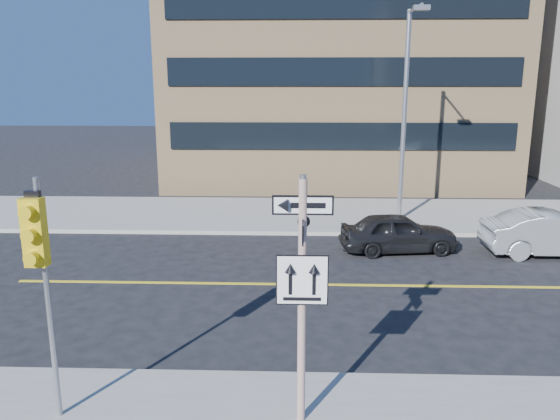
{
  "coord_description": "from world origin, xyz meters",
  "views": [
    {
      "loc": [
        -0.07,
        -10.41,
        5.54
      ],
      "look_at": [
        -0.56,
        4.0,
        2.14
      ],
      "focal_mm": 35.0,
      "sensor_mm": 36.0,
      "label": 1
    }
  ],
  "objects_px": {
    "sign_pole": "(302,289)",
    "traffic_signal": "(38,252)",
    "parked_car_b": "(554,234)",
    "parked_car_a": "(398,233)",
    "streetlight_a": "(406,103)"
  },
  "relations": [
    {
      "from": "parked_car_a",
      "to": "sign_pole",
      "type": "bearing_deg",
      "value": 154.16
    },
    {
      "from": "traffic_signal",
      "to": "parked_car_b",
      "type": "relative_size",
      "value": 0.9
    },
    {
      "from": "parked_car_b",
      "to": "parked_car_a",
      "type": "bearing_deg",
      "value": 87.08
    },
    {
      "from": "sign_pole",
      "to": "parked_car_a",
      "type": "distance_m",
      "value": 10.39
    },
    {
      "from": "sign_pole",
      "to": "parked_car_a",
      "type": "height_order",
      "value": "sign_pole"
    },
    {
      "from": "traffic_signal",
      "to": "parked_car_a",
      "type": "bearing_deg",
      "value": 53.55
    },
    {
      "from": "streetlight_a",
      "to": "parked_car_b",
      "type": "bearing_deg",
      "value": -41.79
    },
    {
      "from": "sign_pole",
      "to": "streetlight_a",
      "type": "distance_m",
      "value": 14.05
    },
    {
      "from": "parked_car_a",
      "to": "streetlight_a",
      "type": "relative_size",
      "value": 0.48
    },
    {
      "from": "sign_pole",
      "to": "traffic_signal",
      "type": "height_order",
      "value": "sign_pole"
    },
    {
      "from": "parked_car_b",
      "to": "streetlight_a",
      "type": "xyz_separation_m",
      "value": [
        -4.26,
        3.81,
        4.02
      ]
    },
    {
      "from": "sign_pole",
      "to": "parked_car_b",
      "type": "distance_m",
      "value": 12.68
    },
    {
      "from": "parked_car_a",
      "to": "streetlight_a",
      "type": "distance_m",
      "value": 5.49
    },
    {
      "from": "sign_pole",
      "to": "parked_car_b",
      "type": "relative_size",
      "value": 0.92
    },
    {
      "from": "sign_pole",
      "to": "traffic_signal",
      "type": "relative_size",
      "value": 1.02
    }
  ]
}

